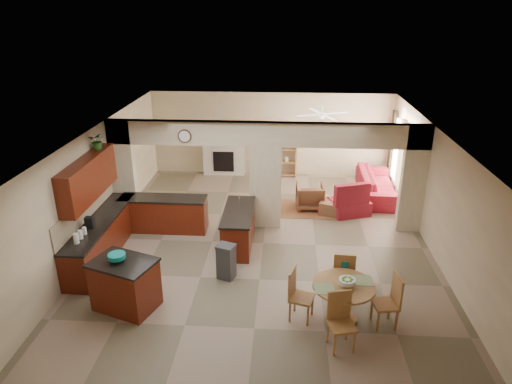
# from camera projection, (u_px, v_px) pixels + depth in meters

# --- Properties ---
(floor) EXTENTS (10.00, 10.00, 0.00)m
(floor) POSITION_uv_depth(u_px,v_px,m) (263.00, 243.00, 11.24)
(floor) COLOR #856F5C
(floor) RESTS_ON ground
(ceiling) EXTENTS (10.00, 10.00, 0.00)m
(ceiling) POSITION_uv_depth(u_px,v_px,m) (264.00, 133.00, 10.17)
(ceiling) COLOR white
(ceiling) RESTS_ON wall_back
(wall_back) EXTENTS (8.00, 0.00, 8.00)m
(wall_back) POSITION_uv_depth(u_px,v_px,m) (271.00, 134.00, 15.31)
(wall_back) COLOR beige
(wall_back) RESTS_ON floor
(wall_front) EXTENTS (8.00, 0.00, 8.00)m
(wall_front) POSITION_uv_depth(u_px,v_px,m) (245.00, 332.00, 6.09)
(wall_front) COLOR beige
(wall_front) RESTS_ON floor
(wall_left) EXTENTS (0.00, 10.00, 10.00)m
(wall_left) POSITION_uv_depth(u_px,v_px,m) (98.00, 187.00, 10.95)
(wall_left) COLOR beige
(wall_left) RESTS_ON floor
(wall_right) EXTENTS (0.00, 10.00, 10.00)m
(wall_right) POSITION_uv_depth(u_px,v_px,m) (438.00, 195.00, 10.46)
(wall_right) COLOR beige
(wall_right) RESTS_ON floor
(partition_left_pier) EXTENTS (0.60, 0.25, 2.80)m
(partition_left_pier) POSITION_uv_depth(u_px,v_px,m) (124.00, 173.00, 11.85)
(partition_left_pier) COLOR beige
(partition_left_pier) RESTS_ON floor
(partition_center_pier) EXTENTS (0.80, 0.25, 2.20)m
(partition_center_pier) POSITION_uv_depth(u_px,v_px,m) (266.00, 187.00, 11.74)
(partition_center_pier) COLOR beige
(partition_center_pier) RESTS_ON floor
(partition_right_pier) EXTENTS (0.60, 0.25, 2.80)m
(partition_right_pier) POSITION_uv_depth(u_px,v_px,m) (413.00, 179.00, 11.40)
(partition_right_pier) COLOR beige
(partition_right_pier) RESTS_ON floor
(partition_header) EXTENTS (8.00, 0.25, 0.60)m
(partition_header) POSITION_uv_depth(u_px,v_px,m) (266.00, 134.00, 11.20)
(partition_header) COLOR beige
(partition_header) RESTS_ON partition_center_pier
(kitchen_counter) EXTENTS (2.52, 3.29, 1.48)m
(kitchen_counter) POSITION_uv_depth(u_px,v_px,m) (129.00, 227.00, 11.03)
(kitchen_counter) COLOR #460D08
(kitchen_counter) RESTS_ON floor
(upper_cabinets) EXTENTS (0.35, 2.40, 0.90)m
(upper_cabinets) POSITION_uv_depth(u_px,v_px,m) (88.00, 178.00, 10.00)
(upper_cabinets) COLOR #460D08
(upper_cabinets) RESTS_ON wall_left
(peninsula) EXTENTS (0.70, 1.85, 0.91)m
(peninsula) POSITION_uv_depth(u_px,v_px,m) (238.00, 228.00, 11.00)
(peninsula) COLOR #460D08
(peninsula) RESTS_ON floor
(wall_clock) EXTENTS (0.34, 0.03, 0.34)m
(wall_clock) POSITION_uv_depth(u_px,v_px,m) (185.00, 136.00, 11.21)
(wall_clock) COLOR #502D1A
(wall_clock) RESTS_ON partition_header
(rug) EXTENTS (1.60, 1.30, 0.01)m
(rug) POSITION_uv_depth(u_px,v_px,m) (309.00, 209.00, 13.10)
(rug) COLOR #945836
(rug) RESTS_ON floor
(fireplace) EXTENTS (1.60, 0.35, 1.20)m
(fireplace) POSITION_uv_depth(u_px,v_px,m) (224.00, 157.00, 15.56)
(fireplace) COLOR beige
(fireplace) RESTS_ON floor
(shelving_unit) EXTENTS (1.00, 0.32, 1.80)m
(shelving_unit) POSITION_uv_depth(u_px,v_px,m) (281.00, 150.00, 15.32)
(shelving_unit) COLOR #A26A38
(shelving_unit) RESTS_ON floor
(window_a) EXTENTS (0.02, 0.90, 1.90)m
(window_a) POSITION_uv_depth(u_px,v_px,m) (410.00, 170.00, 12.66)
(window_a) COLOR white
(window_a) RESTS_ON wall_right
(window_b) EXTENTS (0.02, 0.90, 1.90)m
(window_b) POSITION_uv_depth(u_px,v_px,m) (397.00, 151.00, 14.22)
(window_b) COLOR white
(window_b) RESTS_ON wall_right
(glazed_door) EXTENTS (0.02, 0.70, 2.10)m
(glazed_door) POSITION_uv_depth(u_px,v_px,m) (403.00, 165.00, 13.50)
(glazed_door) COLOR white
(glazed_door) RESTS_ON wall_right
(drape_a_left) EXTENTS (0.10, 0.28, 2.30)m
(drape_a_left) POSITION_uv_depth(u_px,v_px,m) (414.00, 177.00, 12.11)
(drape_a_left) COLOR #3E1D18
(drape_a_left) RESTS_ON wall_right
(drape_a_right) EXTENTS (0.10, 0.28, 2.30)m
(drape_a_right) POSITION_uv_depth(u_px,v_px,m) (404.00, 163.00, 13.21)
(drape_a_right) COLOR #3E1D18
(drape_a_right) RESTS_ON wall_right
(drape_b_left) EXTENTS (0.10, 0.28, 2.30)m
(drape_b_left) POSITION_uv_depth(u_px,v_px,m) (400.00, 157.00, 13.67)
(drape_b_left) COLOR #3E1D18
(drape_b_left) RESTS_ON wall_right
(drape_b_right) EXTENTS (0.10, 0.28, 2.30)m
(drape_b_right) POSITION_uv_depth(u_px,v_px,m) (392.00, 146.00, 14.78)
(drape_b_right) COLOR #3E1D18
(drape_b_right) RESTS_ON wall_right
(ceiling_fan) EXTENTS (1.00, 1.00, 0.10)m
(ceiling_fan) POSITION_uv_depth(u_px,v_px,m) (322.00, 114.00, 12.93)
(ceiling_fan) COLOR white
(ceiling_fan) RESTS_ON ceiling
(kitchen_island) EXTENTS (1.38, 1.18, 1.01)m
(kitchen_island) POSITION_uv_depth(u_px,v_px,m) (125.00, 284.00, 8.70)
(kitchen_island) COLOR #460D08
(kitchen_island) RESTS_ON floor
(teal_bowl) EXTENTS (0.33, 0.33, 0.15)m
(teal_bowl) POSITION_uv_depth(u_px,v_px,m) (117.00, 258.00, 8.50)
(teal_bowl) COLOR #127F7C
(teal_bowl) RESTS_ON kitchen_island
(trash_can) EXTENTS (0.42, 0.39, 0.73)m
(trash_can) POSITION_uv_depth(u_px,v_px,m) (226.00, 263.00, 9.70)
(trash_can) COLOR #2F2F32
(trash_can) RESTS_ON floor
(dining_table) EXTENTS (1.14, 1.14, 0.78)m
(dining_table) POSITION_uv_depth(u_px,v_px,m) (343.00, 297.00, 8.32)
(dining_table) COLOR #A26A38
(dining_table) RESTS_ON floor
(fruit_bowl) EXTENTS (0.30, 0.30, 0.16)m
(fruit_bowl) POSITION_uv_depth(u_px,v_px,m) (347.00, 282.00, 8.15)
(fruit_bowl) COLOR #62B226
(fruit_bowl) RESTS_ON dining_table
(sofa) EXTENTS (2.62, 1.09, 0.76)m
(sofa) POSITION_uv_depth(u_px,v_px,m) (377.00, 184.00, 13.86)
(sofa) COLOR maroon
(sofa) RESTS_ON floor
(chaise) EXTENTS (1.21, 1.10, 0.40)m
(chaise) POSITION_uv_depth(u_px,v_px,m) (349.00, 207.00, 12.78)
(chaise) COLOR maroon
(chaise) RESTS_ON floor
(armchair) EXTENTS (0.80, 0.82, 0.72)m
(armchair) POSITION_uv_depth(u_px,v_px,m) (310.00, 196.00, 13.06)
(armchair) COLOR maroon
(armchair) RESTS_ON floor
(ottoman) EXTENTS (0.64, 0.64, 0.37)m
(ottoman) POSITION_uv_depth(u_px,v_px,m) (330.00, 208.00, 12.75)
(ottoman) COLOR maroon
(ottoman) RESTS_ON floor
(plant) EXTENTS (0.36, 0.31, 0.39)m
(plant) POSITION_uv_depth(u_px,v_px,m) (97.00, 141.00, 10.43)
(plant) COLOR #144B16
(plant) RESTS_ON upper_cabinets
(chair_north) EXTENTS (0.44, 0.45, 1.02)m
(chair_north) POSITION_uv_depth(u_px,v_px,m) (343.00, 273.00, 8.99)
(chair_north) COLOR #A26A38
(chair_north) RESTS_ON floor
(chair_east) EXTENTS (0.49, 0.49, 1.02)m
(chair_east) POSITION_uv_depth(u_px,v_px,m) (390.00, 299.00, 8.18)
(chair_east) COLOR #A26A38
(chair_east) RESTS_ON floor
(chair_south) EXTENTS (0.51, 0.51, 1.02)m
(chair_south) POSITION_uv_depth(u_px,v_px,m) (340.00, 318.00, 7.71)
(chair_south) COLOR #A26A38
(chair_south) RESTS_ON floor
(chair_west) EXTENTS (0.52, 0.52, 1.02)m
(chair_west) POSITION_uv_depth(u_px,v_px,m) (297.00, 292.00, 8.39)
(chair_west) COLOR #A26A38
(chair_west) RESTS_ON floor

